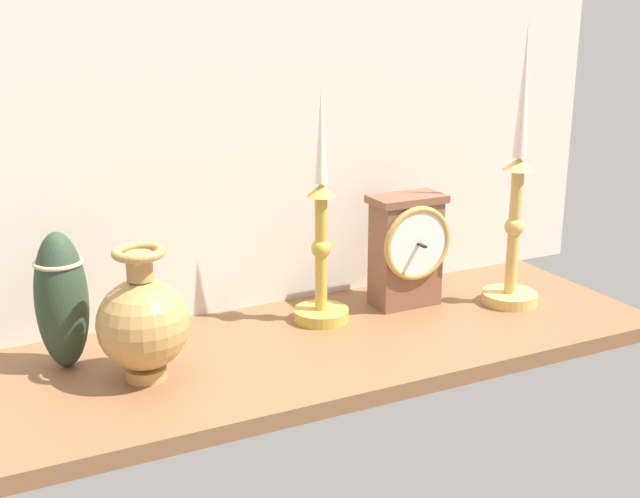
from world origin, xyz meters
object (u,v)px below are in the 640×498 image
(mantel_clock, at_px, (407,249))
(tall_ceramic_vase, at_px, (62,299))
(candlestick_tall_left, at_px, (515,213))
(brass_vase_bulbous, at_px, (143,322))
(candlestick_tall_center, at_px, (321,253))

(mantel_clock, relative_size, tall_ceramic_vase, 0.96)
(candlestick_tall_left, bearing_deg, brass_vase_bulbous, -178.68)
(tall_ceramic_vase, bearing_deg, mantel_clock, -0.43)
(mantel_clock, distance_m, brass_vase_bulbous, 0.46)
(candlestick_tall_left, distance_m, tall_ceramic_vase, 0.71)
(brass_vase_bulbous, relative_size, tall_ceramic_vase, 0.95)
(candlestick_tall_left, distance_m, brass_vase_bulbous, 0.62)
(mantel_clock, distance_m, candlestick_tall_center, 0.16)
(mantel_clock, bearing_deg, tall_ceramic_vase, 179.57)
(mantel_clock, relative_size, candlestick_tall_left, 0.40)
(candlestick_tall_center, bearing_deg, candlestick_tall_left, -12.35)
(candlestick_tall_center, distance_m, tall_ceramic_vase, 0.39)
(candlestick_tall_left, distance_m, candlestick_tall_center, 0.32)
(candlestick_tall_left, bearing_deg, tall_ceramic_vase, 174.18)
(brass_vase_bulbous, distance_m, tall_ceramic_vase, 0.12)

